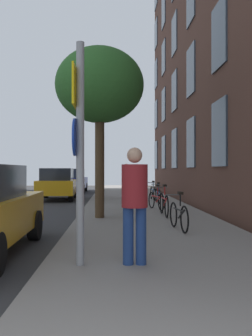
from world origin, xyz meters
TOP-DOWN VIEW (x-y plane):
  - ground_plane at (-2.40, 15.00)m, footprint 41.80×41.80m
  - road_asphalt at (-4.50, 15.00)m, footprint 7.00×38.00m
  - sidewalk at (1.10, 15.00)m, footprint 4.20×38.00m
  - sign_post at (-0.43, 4.39)m, footprint 0.16×0.60m
  - traffic_light at (-0.55, 19.02)m, footprint 0.43×0.24m
  - tree_near at (-0.30, 9.94)m, footprint 2.65×2.65m
  - tree_far at (-0.49, 16.95)m, footprint 2.57×2.57m
  - bicycle_0 at (1.64, 7.55)m, footprint 0.42×1.57m
  - bicycle_1 at (1.68, 10.30)m, footprint 0.42×1.78m
  - bicycle_2 at (1.66, 12.09)m, footprint 0.53×1.57m
  - bicycle_3 at (2.03, 14.72)m, footprint 0.42×1.65m
  - bicycle_4 at (2.01, 16.46)m, footprint 0.42×1.63m
  - pedestrian_0 at (0.41, 4.41)m, footprint 0.54×0.54m
  - pedestrian_1 at (0.70, 15.46)m, footprint 0.52×0.52m
  - car_1 at (-2.73, 18.07)m, footprint 1.95×4.03m
  - car_2 at (-2.65, 24.22)m, footprint 1.85×4.30m

SIDE VIEW (x-z plane):
  - ground_plane at x=-2.40m, z-range 0.00..0.00m
  - road_asphalt at x=-4.50m, z-range 0.00..0.01m
  - sidewalk at x=1.10m, z-range 0.00..0.12m
  - bicycle_2 at x=1.66m, z-range 0.02..0.92m
  - bicycle_3 at x=2.03m, z-range 0.02..0.92m
  - bicycle_0 at x=1.64m, z-range 0.02..0.93m
  - bicycle_4 at x=2.01m, z-range 0.02..0.93m
  - bicycle_1 at x=1.68m, z-range 0.01..0.99m
  - car_1 at x=-2.73m, z-range 0.03..1.65m
  - car_2 at x=-2.65m, z-range 0.03..1.65m
  - pedestrian_1 at x=0.70m, z-range 0.24..1.95m
  - pedestrian_0 at x=0.41m, z-range 0.24..2.00m
  - sign_post at x=-0.43m, z-range 0.31..3.64m
  - traffic_light at x=-0.55m, z-range 0.83..4.69m
  - tree_near at x=-0.30m, z-range 1.50..6.59m
  - tree_far at x=-0.49m, z-range 2.00..8.18m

